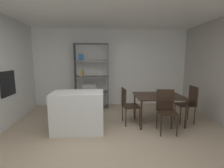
# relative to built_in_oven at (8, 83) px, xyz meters

# --- Properties ---
(ground_plane) EXTENTS (8.42, 8.42, 0.00)m
(ground_plane) POSITION_rel_built_in_oven_xyz_m (2.31, -1.19, -1.08)
(ground_plane) COLOR tan
(back_partition) EXTENTS (6.12, 0.06, 2.70)m
(back_partition) POSITION_rel_built_in_oven_xyz_m (2.31, 1.85, 0.27)
(back_partition) COLOR white
(back_partition) RESTS_ON ground_plane
(built_in_oven) EXTENTS (0.06, 0.58, 0.60)m
(built_in_oven) POSITION_rel_built_in_oven_xyz_m (0.00, 0.00, 0.00)
(built_in_oven) COLOR black
(built_in_oven) RESTS_ON ground_plane
(kitchen_island) EXTENTS (1.15, 0.66, 0.92)m
(kitchen_island) POSITION_rel_built_in_oven_xyz_m (1.72, -0.38, -0.62)
(kitchen_island) COLOR silver
(kitchen_island) RESTS_ON ground_plane
(open_bookshelf) EXTENTS (1.12, 0.35, 2.16)m
(open_bookshelf) POSITION_rel_built_in_oven_xyz_m (1.87, 1.47, -0.07)
(open_bookshelf) COLOR #4C4C51
(open_bookshelf) RESTS_ON ground_plane
(dining_table) EXTENTS (1.19, 0.93, 0.74)m
(dining_table) POSITION_rel_built_in_oven_xyz_m (3.73, -0.01, -0.41)
(dining_table) COLOR black
(dining_table) RESTS_ON ground_plane
(dining_chair_window_side) EXTENTS (0.44, 0.42, 0.97)m
(dining_chair_window_side) POSITION_rel_built_in_oven_xyz_m (4.54, -0.01, -0.51)
(dining_chair_window_side) COLOR black
(dining_chair_window_side) RESTS_ON ground_plane
(dining_chair_island_side) EXTENTS (0.45, 0.48, 0.93)m
(dining_chair_island_side) POSITION_rel_built_in_oven_xyz_m (2.92, -0.02, -0.52)
(dining_chair_island_side) COLOR black
(dining_chair_island_side) RESTS_ON ground_plane
(dining_chair_near) EXTENTS (0.44, 0.46, 0.97)m
(dining_chair_near) POSITION_rel_built_in_oven_xyz_m (3.74, -0.50, -0.51)
(dining_chair_near) COLOR black
(dining_chair_near) RESTS_ON ground_plane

